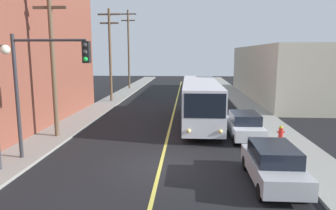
{
  "coord_description": "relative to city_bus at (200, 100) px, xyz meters",
  "views": [
    {
      "loc": [
        1.25,
        -13.81,
        5.22
      ],
      "look_at": [
        0.0,
        5.55,
        2.0
      ],
      "focal_mm": 32.95,
      "sensor_mm": 36.0,
      "label": 1
    }
  ],
  "objects": [
    {
      "name": "building_right_warehouse",
      "position": [
        12.3,
        14.64,
        1.25
      ],
      "size": [
        12.0,
        23.99,
        6.14
      ],
      "color": "beige",
      "rests_on": "ground"
    },
    {
      "name": "traffic_signal_left_corner",
      "position": [
        -7.61,
        -8.88,
        2.49
      ],
      "size": [
        3.75,
        0.48,
        6.0
      ],
      "color": "#2D2D33",
      "rests_on": "sidewalk_left"
    },
    {
      "name": "utility_pole_far",
      "position": [
        -9.69,
        22.46,
        4.54
      ],
      "size": [
        2.4,
        0.28,
        11.36
      ],
      "color": "brown",
      "rests_on": "sidewalk_left"
    },
    {
      "name": "sidewalk_left",
      "position": [
        -9.45,
        0.77,
        -1.74
      ],
      "size": [
        2.5,
        90.0,
        0.15
      ],
      "primitive_type": "cube",
      "color": "gray",
      "rests_on": "ground"
    },
    {
      "name": "lane_stripe_center",
      "position": [
        -2.2,
        5.77,
        -1.81
      ],
      "size": [
        0.16,
        60.0,
        0.01
      ],
      "primitive_type": "cube",
      "color": "#D8CC4C",
      "rests_on": "ground"
    },
    {
      "name": "fire_hydrant",
      "position": [
        4.65,
        -4.7,
        -1.23
      ],
      "size": [
        0.44,
        0.26,
        0.84
      ],
      "color": "red",
      "rests_on": "sidewalk_right"
    },
    {
      "name": "ground_plane",
      "position": [
        -2.2,
        -9.23,
        -1.82
      ],
      "size": [
        120.0,
        120.0,
        0.0
      ],
      "primitive_type": "plane",
      "color": "black"
    },
    {
      "name": "parked_car_white",
      "position": [
        2.59,
        -4.09,
        -0.98
      ],
      "size": [
        1.87,
        4.43,
        1.62
      ],
      "color": "silver",
      "rests_on": "ground"
    },
    {
      "name": "utility_pole_mid",
      "position": [
        -9.32,
        10.03,
        3.73
      ],
      "size": [
        2.4,
        0.28,
        9.79
      ],
      "color": "brown",
      "rests_on": "sidewalk_left"
    },
    {
      "name": "utility_pole_near",
      "position": [
        -9.11,
        -4.75,
        3.45
      ],
      "size": [
        2.4,
        0.28,
        9.27
      ],
      "color": "brown",
      "rests_on": "sidewalk_left"
    },
    {
      "name": "parked_car_silver",
      "position": [
        2.52,
        -10.95,
        -0.98
      ],
      "size": [
        1.83,
        4.4,
        1.62
      ],
      "color": "#B7B7BC",
      "rests_on": "ground"
    },
    {
      "name": "city_bus",
      "position": [
        0.0,
        0.0,
        0.0
      ],
      "size": [
        2.6,
        12.17,
        3.2
      ],
      "color": "silver",
      "rests_on": "ground"
    },
    {
      "name": "sidewalk_right",
      "position": [
        5.05,
        0.77,
        -1.74
      ],
      "size": [
        2.5,
        90.0,
        0.15
      ],
      "primitive_type": "cube",
      "color": "gray",
      "rests_on": "ground"
    }
  ]
}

